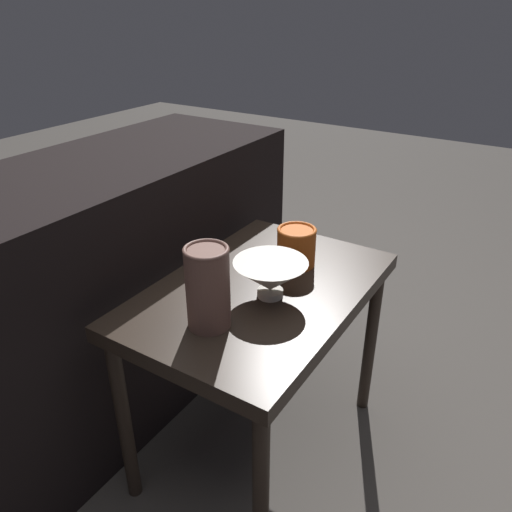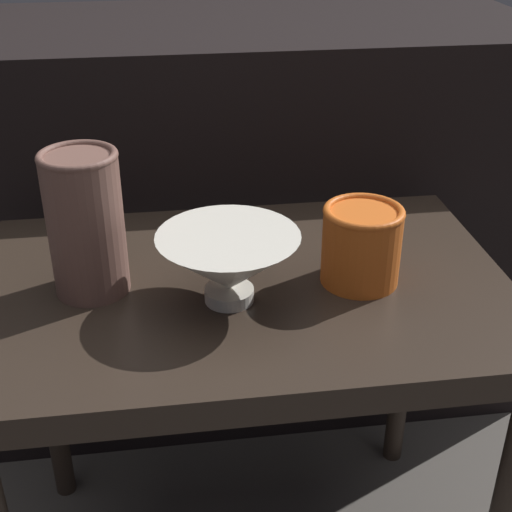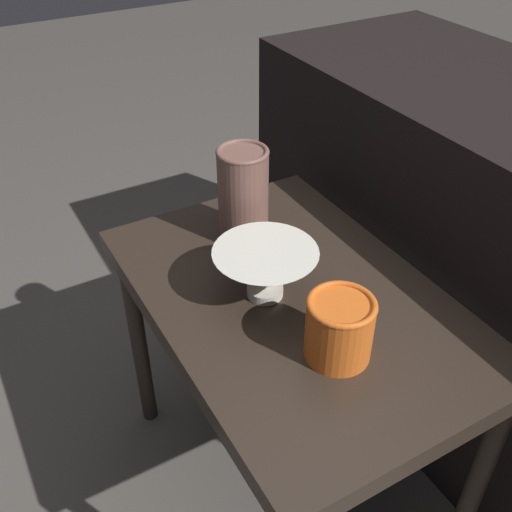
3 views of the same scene
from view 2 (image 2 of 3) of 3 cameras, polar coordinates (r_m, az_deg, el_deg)
table at (r=0.99m, az=-0.91°, el=-5.32°), size 0.71×0.47×0.55m
couch_backdrop at (r=1.50m, az=-3.46°, el=3.24°), size 1.24×0.50×0.79m
bowl at (r=0.88m, az=-2.21°, el=-0.60°), size 0.18×0.18×0.09m
vase_textured_left at (r=0.91m, az=-13.48°, el=2.66°), size 0.10×0.10×0.19m
vase_colorful_right at (r=0.94m, az=8.44°, el=0.99°), size 0.11×0.11×0.11m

